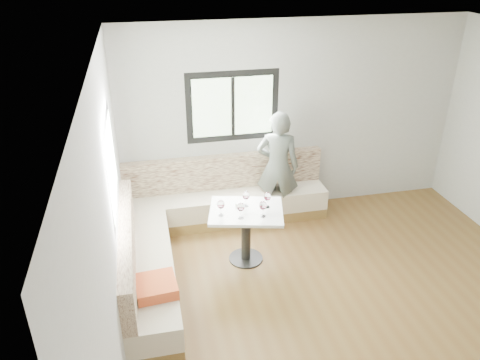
% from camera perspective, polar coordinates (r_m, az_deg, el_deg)
% --- Properties ---
extents(room, '(5.01, 5.01, 2.81)m').
position_cam_1_polar(room, '(4.76, 14.87, -2.19)').
color(room, brown).
rests_on(room, ground).
extents(banquette, '(2.90, 2.80, 0.95)m').
position_cam_1_polar(banquette, '(6.20, -5.46, -5.69)').
color(banquette, olive).
rests_on(banquette, ground).
extents(table, '(1.03, 0.89, 0.73)m').
position_cam_1_polar(table, '(5.84, 0.74, -5.23)').
color(table, black).
rests_on(table, ground).
extents(person, '(0.70, 0.57, 1.65)m').
position_cam_1_polar(person, '(6.65, 4.61, 1.60)').
color(person, '#4E534D').
rests_on(person, ground).
extents(olive_ramekin, '(0.10, 0.10, 0.04)m').
position_cam_1_polar(olive_ramekin, '(5.83, -0.09, -2.97)').
color(olive_ramekin, white).
rests_on(olive_ramekin, table).
extents(wine_glass_a, '(0.09, 0.09, 0.20)m').
position_cam_1_polar(wine_glass_a, '(5.57, -2.35, -3.07)').
color(wine_glass_a, white).
rests_on(wine_glass_a, table).
extents(wine_glass_b, '(0.09, 0.09, 0.20)m').
position_cam_1_polar(wine_glass_b, '(5.51, 0.10, -3.38)').
color(wine_glass_b, white).
rests_on(wine_glass_b, table).
extents(wine_glass_c, '(0.09, 0.09, 0.20)m').
position_cam_1_polar(wine_glass_c, '(5.55, 2.82, -3.18)').
color(wine_glass_c, white).
rests_on(wine_glass_c, table).
extents(wine_glass_d, '(0.09, 0.09, 0.20)m').
position_cam_1_polar(wine_glass_d, '(5.76, 0.74, -1.95)').
color(wine_glass_d, white).
rests_on(wine_glass_d, table).
extents(wine_glass_e, '(0.09, 0.09, 0.20)m').
position_cam_1_polar(wine_glass_e, '(5.75, 3.37, -2.08)').
color(wine_glass_e, white).
rests_on(wine_glass_e, table).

